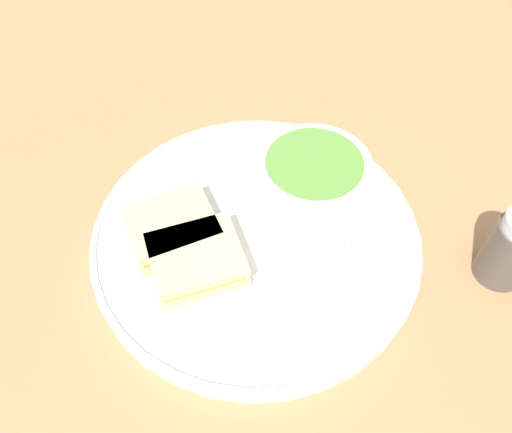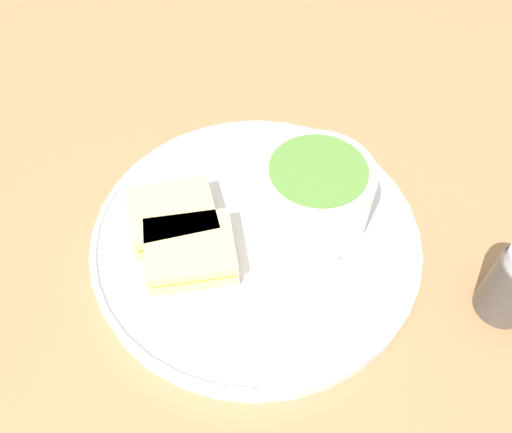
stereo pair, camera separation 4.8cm
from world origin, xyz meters
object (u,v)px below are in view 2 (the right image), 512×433
Objects in this scene: spoon at (349,255)px; sandwich_half_near at (173,216)px; sandwich_half_far at (190,251)px; soup_bowl at (315,195)px.

sandwich_half_near is (0.17, 0.03, 0.01)m from spoon.
spoon is 1.11× the size of sandwich_half_far.
spoon is 0.17m from sandwich_half_near.
sandwich_half_near is at bearing 25.71° from soup_bowl.
soup_bowl is at bearing -154.29° from sandwich_half_near.
spoon is at bearing -170.35° from sandwich_half_near.
soup_bowl is 0.90× the size of spoon.
sandwich_half_far is at bearing 139.30° from sandwich_half_near.
spoon is at bearing -156.76° from sandwich_half_far.
spoon is at bearing 147.58° from soup_bowl.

